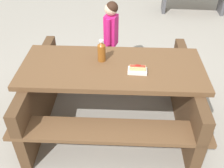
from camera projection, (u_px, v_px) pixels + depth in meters
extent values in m
plane|color=gray|center=(112.00, 120.00, 2.98)|extent=(30.00, 30.00, 0.00)
cube|color=brown|center=(112.00, 68.00, 2.54)|extent=(1.90, 1.06, 0.05)
cube|color=brown|center=(114.00, 62.00, 3.16)|extent=(1.82, 0.59, 0.04)
cube|color=brown|center=(109.00, 131.00, 2.27)|extent=(1.82, 0.59, 0.04)
cube|color=#4D3520|center=(185.00, 99.00, 2.74)|extent=(0.34, 1.40, 0.70)
cube|color=#4D3520|center=(40.00, 95.00, 2.79)|extent=(0.34, 1.40, 0.70)
cylinder|color=brown|center=(102.00, 53.00, 2.55)|extent=(0.08, 0.08, 0.17)
cone|color=brown|center=(101.00, 44.00, 2.49)|extent=(0.07, 0.07, 0.04)
cylinder|color=silver|center=(101.00, 41.00, 2.47)|extent=(0.04, 0.04, 0.02)
cube|color=white|center=(137.00, 71.00, 2.43)|extent=(0.20, 0.15, 0.03)
cube|color=#D8B272|center=(138.00, 68.00, 2.41)|extent=(0.16, 0.09, 0.04)
cylinder|color=maroon|center=(138.00, 66.00, 2.40)|extent=(0.14, 0.06, 0.03)
ellipsoid|color=maroon|center=(138.00, 65.00, 2.39)|extent=(0.07, 0.04, 0.01)
cylinder|color=brown|center=(110.00, 61.00, 3.53)|extent=(0.07, 0.07, 0.48)
cylinder|color=brown|center=(112.00, 58.00, 3.61)|extent=(0.07, 0.07, 0.48)
cube|color=#D11E72|center=(111.00, 30.00, 3.31)|extent=(0.20, 0.21, 0.40)
cylinder|color=#D11E72|center=(108.00, 32.00, 3.22)|extent=(0.06, 0.06, 0.34)
cylinder|color=#D11E72|center=(114.00, 26.00, 3.37)|extent=(0.06, 0.06, 0.34)
sphere|color=beige|center=(111.00, 9.00, 3.13)|extent=(0.16, 0.16, 0.16)
sphere|color=#331E14|center=(112.00, 8.00, 3.12)|extent=(0.15, 0.15, 0.15)
cube|color=#4C4C51|center=(164.00, 2.00, 5.48)|extent=(0.14, 0.36, 0.41)
cube|color=#4C4C51|center=(222.00, 3.00, 5.39)|extent=(0.14, 0.36, 0.41)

